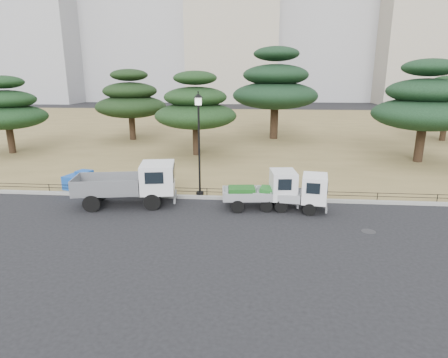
# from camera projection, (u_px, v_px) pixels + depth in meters

# --- Properties ---
(ground) EXTENTS (220.00, 220.00, 0.00)m
(ground) POSITION_uv_depth(u_px,v_px,m) (220.00, 217.00, 17.69)
(ground) COLOR black
(lawn) EXTENTS (120.00, 56.00, 0.15)m
(lawn) POSITION_uv_depth(u_px,v_px,m) (244.00, 129.00, 47.06)
(lawn) COLOR olive
(lawn) RESTS_ON ground
(curb) EXTENTS (120.00, 0.25, 0.16)m
(curb) POSITION_uv_depth(u_px,v_px,m) (225.00, 198.00, 20.17)
(curb) COLOR gray
(curb) RESTS_ON ground
(truck_large) EXTENTS (5.23, 2.77, 2.17)m
(truck_large) POSITION_uv_depth(u_px,v_px,m) (132.00, 182.00, 19.02)
(truck_large) COLOR black
(truck_large) RESTS_ON ground
(truck_kei_front) EXTENTS (3.74, 1.92, 1.90)m
(truck_kei_front) POSITION_uv_depth(u_px,v_px,m) (265.00, 190.00, 18.64)
(truck_kei_front) COLOR black
(truck_kei_front) RESTS_ON ground
(truck_kei_rear) EXTENTS (3.66, 1.97, 1.82)m
(truck_kei_rear) POSITION_uv_depth(u_px,v_px,m) (296.00, 192.00, 18.38)
(truck_kei_rear) COLOR black
(truck_kei_rear) RESTS_ON ground
(street_lamp) EXTENTS (0.49, 0.49, 5.44)m
(street_lamp) POSITION_uv_depth(u_px,v_px,m) (199.00, 127.00, 19.59)
(street_lamp) COLOR black
(street_lamp) RESTS_ON lawn
(pipe_fence) EXTENTS (38.00, 0.04, 0.40)m
(pipe_fence) POSITION_uv_depth(u_px,v_px,m) (225.00, 191.00, 20.22)
(pipe_fence) COLOR black
(pipe_fence) RESTS_ON lawn
(tarp_pile) EXTENTS (1.93, 1.61, 1.12)m
(tarp_pile) POSITION_uv_depth(u_px,v_px,m) (81.00, 181.00, 21.45)
(tarp_pile) COLOR #174FB5
(tarp_pile) RESTS_ON lawn
(manhole) EXTENTS (0.60, 0.60, 0.01)m
(manhole) POSITION_uv_depth(u_px,v_px,m) (369.00, 231.00, 15.98)
(manhole) COLOR #2D2D30
(manhole) RESTS_ON ground
(pine_west_far) EXTENTS (6.29, 6.29, 6.35)m
(pine_west_far) POSITION_uv_depth(u_px,v_px,m) (6.00, 109.00, 30.78)
(pine_west_far) COLOR black
(pine_west_far) RESTS_ON lawn
(pine_west_near) EXTENTS (6.99, 6.99, 6.99)m
(pine_west_near) POSITION_uv_depth(u_px,v_px,m) (131.00, 100.00, 37.39)
(pine_west_near) COLOR black
(pine_west_near) RESTS_ON lawn
(pine_center_left) EXTENTS (6.60, 6.60, 6.71)m
(pine_center_left) POSITION_uv_depth(u_px,v_px,m) (196.00, 107.00, 30.00)
(pine_center_left) COLOR black
(pine_center_left) RESTS_ON lawn
(pine_center_right) EXTENTS (8.63, 8.63, 9.16)m
(pine_center_right) POSITION_uv_depth(u_px,v_px,m) (275.00, 86.00, 37.73)
(pine_center_right) COLOR black
(pine_center_right) RESTS_ON lawn
(pine_east_near) EXTENTS (7.43, 7.43, 7.51)m
(pine_east_near) POSITION_uv_depth(u_px,v_px,m) (425.00, 104.00, 27.34)
(pine_east_near) COLOR black
(pine_east_near) RESTS_ON lawn
(pine_east_far) EXTENTS (6.35, 6.35, 6.38)m
(pine_east_far) POSITION_uv_depth(u_px,v_px,m) (448.00, 104.00, 36.86)
(pine_east_far) COLOR black
(pine_east_far) RESTS_ON lawn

